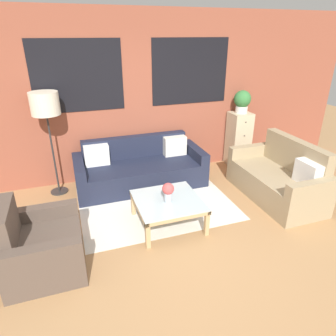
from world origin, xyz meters
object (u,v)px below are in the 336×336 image
object	(u,v)px
coffee_table	(168,203)
flower_vase	(168,191)
potted_plant	(242,101)
settee_vintage	(279,179)
couch_dark	(140,169)
floor_lamp	(45,107)
armchair_corner	(41,247)
drawer_cabinet	(238,139)

from	to	relation	value
coffee_table	flower_vase	size ratio (longest dim) A/B	3.21
flower_vase	potted_plant	bearing A→B (deg)	38.16
settee_vintage	flower_vase	bearing A→B (deg)	-173.99
couch_dark	floor_lamp	xyz separation A→B (m)	(-1.35, 0.16, 1.15)
armchair_corner	floor_lamp	size ratio (longest dim) A/B	0.56
settee_vintage	drawer_cabinet	world-z (taller)	drawer_cabinet
couch_dark	potted_plant	xyz separation A→B (m)	(2.04, 0.22, 1.00)
coffee_table	floor_lamp	size ratio (longest dim) A/B	0.53
potted_plant	settee_vintage	bearing A→B (deg)	-93.01
coffee_table	floor_lamp	bearing A→B (deg)	134.11
settee_vintage	floor_lamp	xyz separation A→B (m)	(-3.32, 1.30, 1.11)
couch_dark	potted_plant	world-z (taller)	potted_plant
potted_plant	floor_lamp	bearing A→B (deg)	-178.91
floor_lamp	settee_vintage	bearing A→B (deg)	-21.37
settee_vintage	couch_dark	bearing A→B (deg)	149.81
settee_vintage	potted_plant	distance (m)	1.67
armchair_corner	coffee_table	size ratio (longest dim) A/B	1.06
drawer_cabinet	potted_plant	size ratio (longest dim) A/B	2.51
coffee_table	couch_dark	bearing A→B (deg)	92.59
couch_dark	potted_plant	distance (m)	2.28
flower_vase	floor_lamp	bearing A→B (deg)	132.98
potted_plant	armchair_corner	bearing A→B (deg)	-152.55
armchair_corner	floor_lamp	xyz separation A→B (m)	(0.18, 1.79, 1.15)
armchair_corner	potted_plant	distance (m)	4.15
armchair_corner	flower_vase	distance (m)	1.63
couch_dark	floor_lamp	distance (m)	1.78
potted_plant	couch_dark	bearing A→B (deg)	-173.84
armchair_corner	flower_vase	bearing A→B (deg)	10.39
floor_lamp	coffee_table	bearing A→B (deg)	-45.89
couch_dark	armchair_corner	distance (m)	2.24
settee_vintage	floor_lamp	bearing A→B (deg)	158.63
flower_vase	couch_dark	bearing A→B (deg)	91.92
couch_dark	coffee_table	distance (m)	1.30
floor_lamp	flower_vase	bearing A→B (deg)	-47.02
armchair_corner	potted_plant	size ratio (longest dim) A/B	2.21
flower_vase	drawer_cabinet	bearing A→B (deg)	38.16
coffee_table	potted_plant	world-z (taller)	potted_plant
couch_dark	drawer_cabinet	bearing A→B (deg)	6.16
couch_dark	settee_vintage	size ratio (longest dim) A/B	1.33
settee_vintage	floor_lamp	size ratio (longest dim) A/B	0.99
armchair_corner	floor_lamp	bearing A→B (deg)	84.27
floor_lamp	drawer_cabinet	bearing A→B (deg)	1.09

